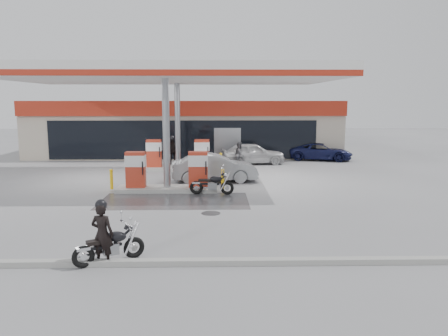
# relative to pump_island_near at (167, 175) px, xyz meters

# --- Properties ---
(ground) EXTENTS (90.00, 90.00, 0.00)m
(ground) POSITION_rel_pump_island_near_xyz_m (0.00, -2.00, -0.71)
(ground) COLOR gray
(ground) RESTS_ON ground
(wet_patch) EXTENTS (6.00, 3.00, 0.00)m
(wet_patch) POSITION_rel_pump_island_near_xyz_m (0.50, -2.00, -0.71)
(wet_patch) COLOR #4C4C4F
(wet_patch) RESTS_ON ground
(drain_cover) EXTENTS (0.70, 0.70, 0.01)m
(drain_cover) POSITION_rel_pump_island_near_xyz_m (2.00, -4.00, -0.71)
(drain_cover) COLOR #38383A
(drain_cover) RESTS_ON ground
(kerb) EXTENTS (28.00, 0.25, 0.15)m
(kerb) POSITION_rel_pump_island_near_xyz_m (0.00, -9.00, -0.64)
(kerb) COLOR gray
(kerb) RESTS_ON ground
(store_building) EXTENTS (22.00, 8.22, 4.00)m
(store_building) POSITION_rel_pump_island_near_xyz_m (0.01, 13.94, 1.30)
(store_building) COLOR #ACA090
(store_building) RESTS_ON ground
(canopy) EXTENTS (16.00, 10.02, 5.51)m
(canopy) POSITION_rel_pump_island_near_xyz_m (0.00, 3.00, 4.56)
(canopy) COLOR silver
(canopy) RESTS_ON ground
(pump_island_near) EXTENTS (5.14, 1.30, 1.78)m
(pump_island_near) POSITION_rel_pump_island_near_xyz_m (0.00, 0.00, 0.00)
(pump_island_near) COLOR #9E9E99
(pump_island_near) RESTS_ON ground
(pump_island_far) EXTENTS (5.14, 1.30, 1.78)m
(pump_island_far) POSITION_rel_pump_island_near_xyz_m (0.00, 6.00, 0.00)
(pump_island_far) COLOR #9E9E99
(pump_island_far) RESTS_ON ground
(main_motorcycle) EXTENTS (1.67, 1.08, 0.96)m
(main_motorcycle) POSITION_rel_pump_island_near_xyz_m (-0.49, -8.78, -0.29)
(main_motorcycle) COLOR black
(main_motorcycle) RESTS_ON ground
(biker_main) EXTENTS (0.64, 0.49, 1.57)m
(biker_main) POSITION_rel_pump_island_near_xyz_m (-0.65, -8.88, 0.07)
(biker_main) COLOR black
(biker_main) RESTS_ON ground
(parked_motorcycle) EXTENTS (1.93, 0.74, 0.99)m
(parked_motorcycle) POSITION_rel_pump_island_near_xyz_m (2.04, -0.80, -0.27)
(parked_motorcycle) COLOR black
(parked_motorcycle) RESTS_ON ground
(sedan_white) EXTENTS (4.26, 2.20, 1.39)m
(sedan_white) POSITION_rel_pump_island_near_xyz_m (4.56, 8.20, -0.02)
(sedan_white) COLOR #BDBDBF
(sedan_white) RESTS_ON ground
(attendant) EXTENTS (0.77, 0.88, 1.55)m
(attendant) POSITION_rel_pump_island_near_xyz_m (3.67, 7.00, 0.06)
(attendant) COLOR #4C4C50
(attendant) RESTS_ON ground
(hatchback_silver) EXTENTS (4.37, 1.87, 1.40)m
(hatchback_silver) POSITION_rel_pump_island_near_xyz_m (2.12, 2.20, -0.01)
(hatchback_silver) COLOR gray
(hatchback_silver) RESTS_ON ground
(parked_car_left) EXTENTS (4.59, 2.76, 1.24)m
(parked_car_left) POSITION_rel_pump_island_near_xyz_m (-7.86, 12.00, -0.09)
(parked_car_left) COLOR #A9ADB1
(parked_car_left) RESTS_ON ground
(parked_car_right) EXTENTS (4.53, 2.91, 1.16)m
(parked_car_right) POSITION_rel_pump_island_near_xyz_m (9.38, 10.00, -0.13)
(parked_car_right) COLOR #141945
(parked_car_right) RESTS_ON ground
(biker_walking) EXTENTS (1.04, 0.50, 1.72)m
(biker_walking) POSITION_rel_pump_island_near_xyz_m (-0.55, 8.20, 0.15)
(biker_walking) COLOR black
(biker_walking) RESTS_ON ground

